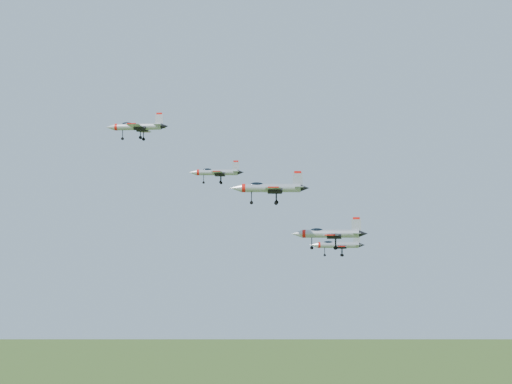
{
  "coord_description": "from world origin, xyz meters",
  "views": [
    {
      "loc": [
        -9.36,
        -130.22,
        135.53
      ],
      "look_at": [
        -0.11,
        -3.6,
        144.57
      ],
      "focal_mm": 50.0,
      "sensor_mm": 36.0,
      "label": 1
    }
  ],
  "objects": [
    {
      "name": "jet_right_low",
      "position": [
        11.05,
        -14.16,
        137.02
      ],
      "size": [
        12.53,
        10.58,
        3.38
      ],
      "rotation": [
        0.0,
        0.0,
        -0.23
      ],
      "color": "#A1A6AD"
    },
    {
      "name": "jet_left_low",
      "position": [
        16.1,
        5.51,
        135.1
      ],
      "size": [
        10.67,
        8.85,
        2.85
      ],
      "rotation": [
        0.0,
        0.0,
        -0.09
      ],
      "color": "#A1A6AD"
    },
    {
      "name": "jet_right_high",
      "position": [
        0.48,
        -22.23,
        143.88
      ],
      "size": [
        12.22,
        10.11,
        3.27
      ],
      "rotation": [
        0.0,
        0.0,
        -0.07
      ],
      "color": "#A1A6AD"
    },
    {
      "name": "jet_lead",
      "position": [
        -22.65,
        8.52,
        158.1
      ],
      "size": [
        12.51,
        10.49,
        3.35
      ],
      "rotation": [
        0.0,
        0.0,
        -0.18
      ],
      "color": "#A1A6AD"
    },
    {
      "name": "jet_left_high",
      "position": [
        -7.21,
        4.59,
        148.88
      ],
      "size": [
        10.58,
        8.78,
        2.83
      ],
      "rotation": [
        0.0,
        0.0,
        -0.09
      ],
      "color": "#A1A6AD"
    }
  ]
}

